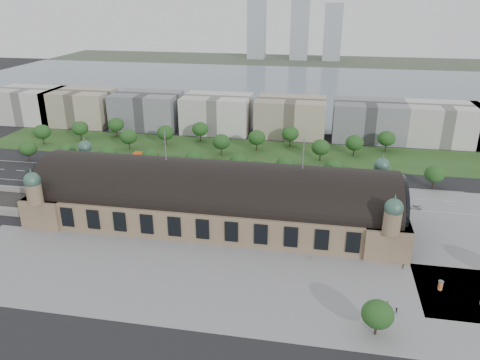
% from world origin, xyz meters
% --- Properties ---
extents(ground, '(900.00, 900.00, 0.00)m').
position_xyz_m(ground, '(0.00, 0.00, 0.00)').
color(ground, black).
rests_on(ground, ground).
extents(station, '(150.00, 48.40, 44.30)m').
position_xyz_m(station, '(0.00, 0.00, 10.28)').
color(station, '#8E7758').
rests_on(station, ground).
extents(plaza_south, '(190.00, 48.00, 0.12)m').
position_xyz_m(plaza_south, '(10.00, -44.00, 0.00)').
color(plaza_south, gray).
rests_on(plaza_south, ground).
extents(plaza_east, '(56.00, 100.00, 0.12)m').
position_xyz_m(plaza_east, '(103.00, 0.00, 0.00)').
color(plaza_east, gray).
rests_on(plaza_east, ground).
extents(road_slab, '(260.00, 26.00, 0.10)m').
position_xyz_m(road_slab, '(-20.00, 38.00, 0.00)').
color(road_slab, black).
rests_on(road_slab, ground).
extents(grass_belt, '(300.00, 45.00, 0.10)m').
position_xyz_m(grass_belt, '(-15.00, 93.00, 0.00)').
color(grass_belt, '#27481C').
rests_on(grass_belt, ground).
extents(petrol_station, '(14.00, 13.00, 5.05)m').
position_xyz_m(petrol_station, '(-53.91, 65.28, 2.95)').
color(petrol_station, '#EB4F0D').
rests_on(petrol_station, ground).
extents(lake, '(700.00, 320.00, 0.08)m').
position_xyz_m(lake, '(0.00, 298.00, 0.00)').
color(lake, slate).
rests_on(lake, ground).
extents(far_shore, '(700.00, 120.00, 0.14)m').
position_xyz_m(far_shore, '(0.00, 498.00, 0.00)').
color(far_shore, '#44513D').
rests_on(far_shore, ground).
extents(far_tower_left, '(24.00, 24.00, 80.00)m').
position_xyz_m(far_tower_left, '(-60.00, 508.00, 40.00)').
color(far_tower_left, '#9EA8B2').
rests_on(far_tower_left, ground).
extents(far_tower_mid, '(24.00, 24.00, 85.00)m').
position_xyz_m(far_tower_mid, '(0.00, 508.00, 42.50)').
color(far_tower_mid, '#9EA8B2').
rests_on(far_tower_mid, ground).
extents(far_tower_right, '(24.00, 24.00, 75.00)m').
position_xyz_m(far_tower_right, '(45.00, 508.00, 37.50)').
color(far_tower_right, '#9EA8B2').
rests_on(far_tower_right, ground).
extents(office_0, '(45.00, 32.00, 24.00)m').
position_xyz_m(office_0, '(-170.00, 133.00, 12.00)').
color(office_0, silver).
rests_on(office_0, ground).
extents(office_1, '(45.00, 32.00, 24.00)m').
position_xyz_m(office_1, '(-130.00, 133.00, 12.00)').
color(office_1, '#B4A68D').
rests_on(office_1, ground).
extents(office_2, '(45.00, 32.00, 24.00)m').
position_xyz_m(office_2, '(-80.00, 133.00, 12.00)').
color(office_2, gray).
rests_on(office_2, ground).
extents(office_3, '(45.00, 32.00, 24.00)m').
position_xyz_m(office_3, '(-30.00, 133.00, 12.00)').
color(office_3, silver).
rests_on(office_3, ground).
extents(office_4, '(45.00, 32.00, 24.00)m').
position_xyz_m(office_4, '(20.00, 133.00, 12.00)').
color(office_4, '#B4A68D').
rests_on(office_4, ground).
extents(office_5, '(45.00, 32.00, 24.00)m').
position_xyz_m(office_5, '(70.00, 133.00, 12.00)').
color(office_5, gray).
rests_on(office_5, ground).
extents(office_6, '(45.00, 32.00, 24.00)m').
position_xyz_m(office_6, '(115.00, 133.00, 12.00)').
color(office_6, silver).
rests_on(office_6, ground).
extents(tree_row_0, '(9.60, 9.60, 11.52)m').
position_xyz_m(tree_row_0, '(-120.00, 53.00, 7.43)').
color(tree_row_0, '#2D2116').
rests_on(tree_row_0, ground).
extents(tree_row_1, '(9.60, 9.60, 11.52)m').
position_xyz_m(tree_row_1, '(-96.00, 53.00, 7.43)').
color(tree_row_1, '#2D2116').
rests_on(tree_row_1, ground).
extents(tree_row_2, '(9.60, 9.60, 11.52)m').
position_xyz_m(tree_row_2, '(-72.00, 53.00, 7.43)').
color(tree_row_2, '#2D2116').
rests_on(tree_row_2, ground).
extents(tree_row_3, '(9.60, 9.60, 11.52)m').
position_xyz_m(tree_row_3, '(-48.00, 53.00, 7.43)').
color(tree_row_3, '#2D2116').
rests_on(tree_row_3, ground).
extents(tree_row_4, '(9.60, 9.60, 11.52)m').
position_xyz_m(tree_row_4, '(-24.00, 53.00, 7.43)').
color(tree_row_4, '#2D2116').
rests_on(tree_row_4, ground).
extents(tree_row_5, '(9.60, 9.60, 11.52)m').
position_xyz_m(tree_row_5, '(0.00, 53.00, 7.43)').
color(tree_row_5, '#2D2116').
rests_on(tree_row_5, ground).
extents(tree_row_6, '(9.60, 9.60, 11.52)m').
position_xyz_m(tree_row_6, '(24.00, 53.00, 7.43)').
color(tree_row_6, '#2D2116').
rests_on(tree_row_6, ground).
extents(tree_row_7, '(9.60, 9.60, 11.52)m').
position_xyz_m(tree_row_7, '(48.00, 53.00, 7.43)').
color(tree_row_7, '#2D2116').
rests_on(tree_row_7, ground).
extents(tree_row_8, '(9.60, 9.60, 11.52)m').
position_xyz_m(tree_row_8, '(72.00, 53.00, 7.43)').
color(tree_row_8, '#2D2116').
rests_on(tree_row_8, ground).
extents(tree_row_9, '(9.60, 9.60, 11.52)m').
position_xyz_m(tree_row_9, '(96.00, 53.00, 7.43)').
color(tree_row_9, '#2D2116').
rests_on(tree_row_9, ground).
extents(tree_belt_0, '(10.40, 10.40, 12.48)m').
position_xyz_m(tree_belt_0, '(-130.00, 83.00, 8.05)').
color(tree_belt_0, '#2D2116').
rests_on(tree_belt_0, ground).
extents(tree_belt_1, '(10.40, 10.40, 12.48)m').
position_xyz_m(tree_belt_1, '(-111.00, 95.00, 8.05)').
color(tree_belt_1, '#2D2116').
rests_on(tree_belt_1, ground).
extents(tree_belt_2, '(10.40, 10.40, 12.48)m').
position_xyz_m(tree_belt_2, '(-92.00, 107.00, 8.05)').
color(tree_belt_2, '#2D2116').
rests_on(tree_belt_2, ground).
extents(tree_belt_3, '(10.40, 10.40, 12.48)m').
position_xyz_m(tree_belt_3, '(-73.00, 83.00, 8.05)').
color(tree_belt_3, '#2D2116').
rests_on(tree_belt_3, ground).
extents(tree_belt_4, '(10.40, 10.40, 12.48)m').
position_xyz_m(tree_belt_4, '(-54.00, 95.00, 8.05)').
color(tree_belt_4, '#2D2116').
rests_on(tree_belt_4, ground).
extents(tree_belt_5, '(10.40, 10.40, 12.48)m').
position_xyz_m(tree_belt_5, '(-35.00, 107.00, 8.05)').
color(tree_belt_5, '#2D2116').
rests_on(tree_belt_5, ground).
extents(tree_belt_6, '(10.40, 10.40, 12.48)m').
position_xyz_m(tree_belt_6, '(-16.00, 83.00, 8.05)').
color(tree_belt_6, '#2D2116').
rests_on(tree_belt_6, ground).
extents(tree_belt_7, '(10.40, 10.40, 12.48)m').
position_xyz_m(tree_belt_7, '(3.00, 95.00, 8.05)').
color(tree_belt_7, '#2D2116').
rests_on(tree_belt_7, ground).
extents(tree_belt_8, '(10.40, 10.40, 12.48)m').
position_xyz_m(tree_belt_8, '(22.00, 107.00, 8.05)').
color(tree_belt_8, '#2D2116').
rests_on(tree_belt_8, ground).
extents(tree_belt_9, '(10.40, 10.40, 12.48)m').
position_xyz_m(tree_belt_9, '(41.00, 83.00, 8.05)').
color(tree_belt_9, '#2D2116').
rests_on(tree_belt_9, ground).
extents(tree_belt_10, '(10.40, 10.40, 12.48)m').
position_xyz_m(tree_belt_10, '(60.00, 95.00, 8.05)').
color(tree_belt_10, '#2D2116').
rests_on(tree_belt_10, ground).
extents(tree_belt_11, '(10.40, 10.40, 12.48)m').
position_xyz_m(tree_belt_11, '(79.00, 107.00, 8.05)').
color(tree_belt_11, '#2D2116').
rests_on(tree_belt_11, ground).
extents(tree_plaza_s, '(9.00, 9.00, 10.64)m').
position_xyz_m(tree_plaza_s, '(60.00, -60.00, 6.80)').
color(tree_plaza_s, '#2D2116').
rests_on(tree_plaza_s, ground).
extents(traffic_car_0, '(4.70, 2.38, 1.54)m').
position_xyz_m(traffic_car_0, '(-101.27, 28.27, 0.77)').
color(traffic_car_0, silver).
rests_on(traffic_car_0, ground).
extents(traffic_car_2, '(5.36, 3.02, 1.41)m').
position_xyz_m(traffic_car_2, '(-64.17, 32.42, 0.71)').
color(traffic_car_2, black).
rests_on(traffic_car_2, ground).
extents(traffic_car_3, '(4.76, 2.12, 1.36)m').
position_xyz_m(traffic_car_3, '(-19.22, 42.58, 0.68)').
color(traffic_car_3, maroon).
rests_on(traffic_car_3, ground).
extents(traffic_car_4, '(4.82, 2.10, 1.62)m').
position_xyz_m(traffic_car_4, '(-7.57, 33.98, 0.81)').
color(traffic_car_4, '#1A274A').
rests_on(traffic_car_4, ground).
extents(traffic_car_5, '(4.32, 1.67, 1.40)m').
position_xyz_m(traffic_car_5, '(26.30, 37.36, 0.70)').
color(traffic_car_5, '#5A5D62').
rests_on(traffic_car_5, ground).
extents(traffic_car_6, '(5.75, 2.66, 1.59)m').
position_xyz_m(traffic_car_6, '(83.77, 27.24, 0.80)').
color(traffic_car_6, '#BCBCBE').
rests_on(traffic_car_6, ground).
extents(parked_car_0, '(4.68, 3.36, 1.47)m').
position_xyz_m(parked_car_0, '(-54.11, 24.99, 0.73)').
color(parked_car_0, black).
rests_on(parked_car_0, ground).
extents(parked_car_1, '(5.65, 4.32, 1.43)m').
position_xyz_m(parked_car_1, '(-51.74, 21.00, 0.71)').
color(parked_car_1, maroon).
rests_on(parked_car_1, ground).
extents(parked_car_2, '(5.53, 4.20, 1.49)m').
position_xyz_m(parked_car_2, '(-41.78, 21.00, 0.75)').
color(parked_car_2, '#201B4D').
rests_on(parked_car_2, ground).
extents(parked_car_3, '(4.09, 3.69, 1.35)m').
position_xyz_m(parked_car_3, '(-37.54, 23.58, 0.67)').
color(parked_car_3, slate).
rests_on(parked_car_3, ground).
extents(parked_car_4, '(4.83, 3.78, 1.53)m').
position_xyz_m(parked_car_4, '(-36.07, 25.00, 0.77)').
color(parked_car_4, silver).
rests_on(parked_car_4, ground).
extents(parked_car_5, '(5.97, 5.13, 1.52)m').
position_xyz_m(parked_car_5, '(-40.06, 25.00, 0.76)').
color(parked_car_5, '#93949B').
rests_on(parked_car_5, ground).
extents(parked_car_6, '(5.56, 4.04, 1.50)m').
position_xyz_m(parked_car_6, '(-33.98, 21.00, 0.75)').
color(parked_car_6, black).
rests_on(parked_car_6, ground).
extents(bus_west, '(13.18, 3.22, 3.66)m').
position_xyz_m(bus_west, '(-7.46, 27.00, 1.83)').
color(bus_west, red).
rests_on(bus_west, ground).
extents(bus_mid, '(13.14, 4.03, 3.61)m').
position_xyz_m(bus_mid, '(14.55, 27.99, 1.80)').
color(bus_mid, silver).
rests_on(bus_mid, ground).
extents(bus_east, '(13.49, 4.21, 3.70)m').
position_xyz_m(bus_east, '(24.01, 27.00, 1.85)').
color(bus_east, beige).
rests_on(bus_east, ground).
extents(advertising_column, '(1.75, 1.75, 3.31)m').
position_xyz_m(advertising_column, '(82.16, -34.59, 1.72)').
color(advertising_column, '#DA365C').
rests_on(advertising_column, ground).
extents(pedestrian_0, '(0.85, 0.50, 1.71)m').
position_xyz_m(pedestrian_0, '(40.53, -24.39, 0.86)').
color(pedestrian_0, gray).
rests_on(pedestrian_0, ground).
extents(pedestrian_1, '(0.63, 0.71, 1.64)m').
position_xyz_m(pedestrian_1, '(64.75, -46.00, 0.82)').
color(pedestrian_1, gray).
rests_on(pedestrian_1, ground).
extents(pedestrian_2, '(1.06, 1.07, 1.97)m').
position_xyz_m(pedestrian_2, '(72.09, -24.00, 0.99)').
color(pedestrian_2, gray).
rests_on(pedestrian_2, ground).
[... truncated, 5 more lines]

